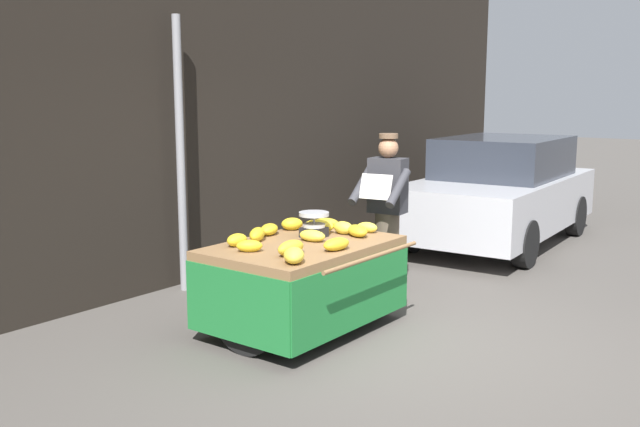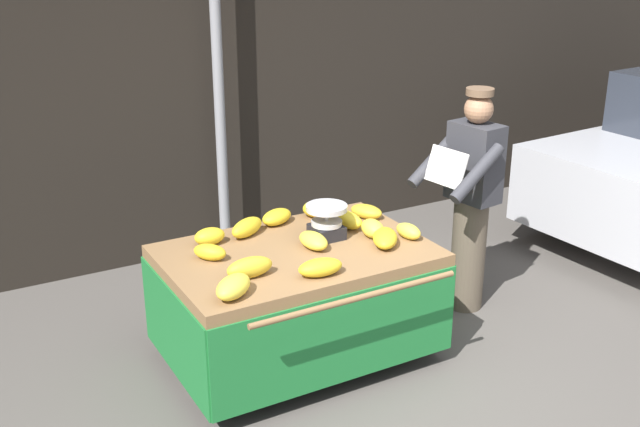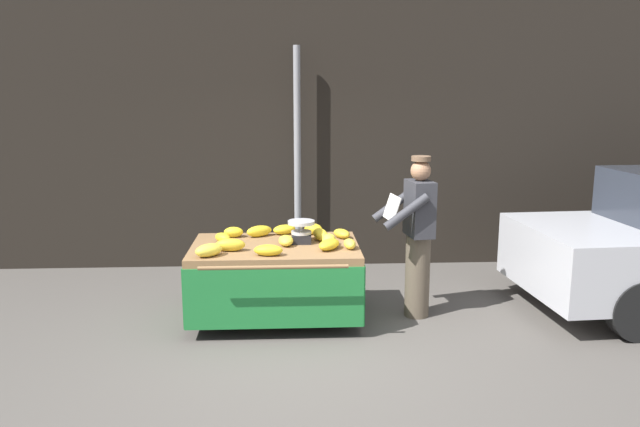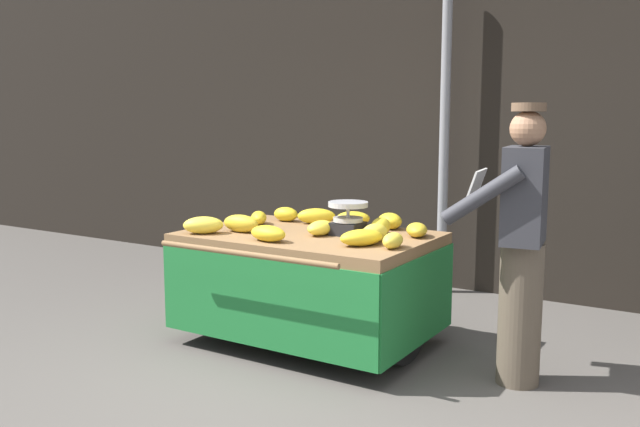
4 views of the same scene
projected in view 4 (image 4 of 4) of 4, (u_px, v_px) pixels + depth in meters
The scene contains 20 objects.
ground_plane at pixel (265, 400), 3.93m from camera, with size 60.00×60.00×0.00m, color #514C47.
back_wall at pixel (465, 79), 6.32m from camera, with size 16.00×0.24×3.98m, color black.
street_pole at pixel (444, 135), 6.15m from camera, with size 0.09×0.09×2.93m, color gray.
banana_cart at pixel (309, 262), 4.84m from camera, with size 1.74×1.35×0.81m.
weighing_scale at pixel (348, 218), 4.72m from camera, with size 0.28×0.28×0.24m.
banana_bunch_0 at pixel (393, 240), 4.25m from camera, with size 0.11×0.21×0.10m, color yellow.
banana_bunch_1 at pixel (241, 223), 4.84m from camera, with size 0.13×0.29×0.13m, color gold.
banana_bunch_2 at pixel (375, 233), 4.47m from camera, with size 0.14×0.21×0.12m, color yellow.
banana_bunch_3 at pixel (259, 218), 5.20m from camera, with size 0.12×0.22×0.10m, color gold.
banana_bunch_4 at pixel (316, 216), 5.22m from camera, with size 0.13×0.29×0.12m, color gold.
banana_bunch_5 at pixel (286, 214), 5.35m from camera, with size 0.14×0.21×0.11m, color gold.
banana_bunch_6 at pixel (381, 227), 4.70m from camera, with size 0.13×0.30×0.13m, color yellow.
banana_bunch_7 at pixel (321, 228), 4.72m from camera, with size 0.15×0.26×0.10m, color yellow.
banana_bunch_8 at pixel (268, 233), 4.48m from camera, with size 0.15×0.28×0.11m, color gold.
banana_bunch_9 at pixel (203, 225), 4.78m from camera, with size 0.16×0.28×0.12m, color yellow.
banana_bunch_10 at pixel (390, 221), 4.97m from camera, with size 0.16×0.21×0.12m, color gold.
banana_bunch_11 at pixel (417, 230), 4.66m from camera, with size 0.14×0.25×0.10m, color gold.
banana_bunch_12 at pixel (353, 218), 5.15m from camera, with size 0.15×0.26×0.11m, color gold.
banana_bunch_13 at pixel (361, 238), 4.33m from camera, with size 0.16×0.30×0.11m, color gold.
vendor_person at pixel (520, 244), 4.06m from camera, with size 0.62×0.57×1.71m.
Camera 4 is at (2.24, -3.00, 1.63)m, focal length 37.89 mm.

